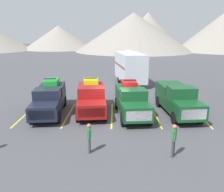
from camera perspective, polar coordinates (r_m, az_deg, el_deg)
ground_plane at (r=17.22m, az=-0.07°, el=-5.37°), size 240.00×240.00×0.00m
pickup_truck_a at (r=18.64m, az=-14.87°, el=-0.54°), size 2.52×5.97×2.56m
pickup_truck_b at (r=18.24m, az=-5.03°, el=-0.35°), size 2.60×5.43×2.60m
pickup_truck_c at (r=17.54m, az=4.73°, el=-0.95°), size 2.50×5.63×2.56m
pickup_truck_d at (r=18.52m, az=15.51°, el=-0.64°), size 2.54×5.97×2.26m
lot_stripe_a at (r=19.16m, az=-20.13°, el=-4.18°), size 0.12×5.50×0.01m
lot_stripe_b at (r=18.26m, az=-10.42°, el=-4.41°), size 0.12×5.50×0.01m
lot_stripe_c at (r=17.92m, az=-0.04°, el=-4.53°), size 0.12×5.50×0.01m
lot_stripe_d at (r=18.18m, az=10.39°, el=-4.49°), size 0.12×5.50×0.01m
lot_stripe_e at (r=19.02m, az=20.22°, el=-4.33°), size 0.12×5.50×0.01m
camper_trailer_a at (r=28.49m, az=4.37°, el=7.13°), size 3.60×8.08×4.00m
person_a at (r=12.15m, az=14.71°, el=-9.88°), size 0.30×0.34×1.72m
person_c at (r=12.22m, az=-5.54°, el=-9.64°), size 0.22×0.35×1.60m
mountain_ridge at (r=84.75m, az=-3.50°, el=15.19°), size 160.39×45.55×14.06m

